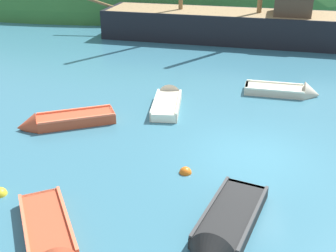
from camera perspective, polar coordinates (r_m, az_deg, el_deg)
The scene contains 10 objects.
ground_plane at distance 13.77m, azimuth 11.45°, elevation -3.93°, with size 120.00×120.00×0.00m, color teal.
shore_hill at distance 41.40m, azimuth -4.33°, elevation 16.03°, with size 43.02×18.05×13.94m, color #387033.
sailing_ship at distance 28.32m, azimuth 7.66°, elevation 13.02°, with size 18.15×6.99×12.33m.
rowboat_far at distance 17.32m, azimuth -0.02°, elevation 3.29°, with size 1.19×3.34×0.99m.
rowboat_center at distance 15.96m, azimuth -14.32°, elevation 0.51°, with size 3.66×2.15×0.95m.
rowboat_near_dock at distance 10.27m, azimuth 7.62°, elevation -14.28°, with size 2.42×3.68×1.12m.
rowboat_portside at distance 10.27m, azimuth -15.80°, elevation -15.22°, with size 2.37×3.51×1.01m.
rowboat_outer_left at distance 19.19m, azimuth 16.02°, elevation 4.46°, with size 3.36×1.71×1.08m.
buoy_orange at distance 12.57m, azimuth 2.41°, elevation -6.43°, with size 0.38×0.38×0.38m, color orange.
buoy_yellow at distance 12.51m, azimuth -22.03°, elevation -8.68°, with size 0.40×0.40×0.40m, color yellow.
Camera 1 is at (-2.23, -11.87, 6.60)m, focal length 44.46 mm.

